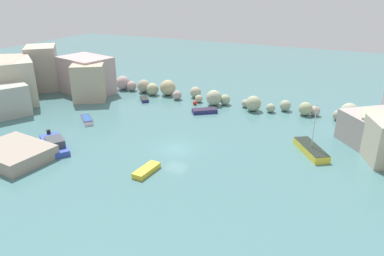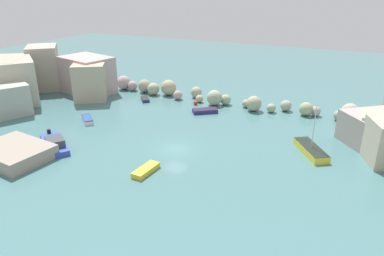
# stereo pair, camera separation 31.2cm
# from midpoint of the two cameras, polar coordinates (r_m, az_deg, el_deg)

# --- Properties ---
(cove_water) EXTENTS (160.00, 160.00, 0.00)m
(cove_water) POSITION_cam_midpoint_polar(r_m,az_deg,el_deg) (43.25, -2.81, -3.32)
(cove_water) COLOR slate
(cove_water) RESTS_ON ground
(cliff_headland_left) EXTENTS (22.41, 23.28, 7.90)m
(cliff_headland_left) POSITION_cam_midpoint_polar(r_m,az_deg,el_deg) (66.12, -23.78, 6.83)
(cliff_headland_left) COLOR tan
(cliff_headland_left) RESTS_ON ground
(rock_breakwater) EXTENTS (41.44, 4.64, 2.71)m
(rock_breakwater) POSITION_cam_midpoint_polar(r_m,az_deg,el_deg) (59.85, 2.71, 5.14)
(rock_breakwater) COLOR #B19A98
(rock_breakwater) RESTS_ON ground
(stone_dock) EXTENTS (8.49, 6.83, 1.52)m
(stone_dock) POSITION_cam_midpoint_polar(r_m,az_deg,el_deg) (45.17, -26.48, -3.57)
(stone_dock) COLOR gray
(stone_dock) RESTS_ON ground
(channel_buoy) EXTENTS (0.66, 0.66, 0.66)m
(channel_buoy) POSITION_cam_midpoint_polar(r_m,az_deg,el_deg) (58.67, 0.31, 4.00)
(channel_buoy) COLOR red
(channel_buoy) RESTS_ON cove_water
(moored_boat_0) EXTENTS (4.78, 5.91, 6.07)m
(moored_boat_0) POSITION_cam_midpoint_polar(r_m,az_deg,el_deg) (44.23, 18.10, -3.23)
(moored_boat_0) COLOR yellow
(moored_boat_0) RESTS_ON cove_water
(moored_boat_1) EXTENTS (2.63, 2.85, 0.48)m
(moored_boat_1) POSITION_cam_midpoint_polar(r_m,az_deg,el_deg) (61.38, -7.67, 4.53)
(moored_boat_1) COLOR navy
(moored_boat_1) RESTS_ON cove_water
(moored_boat_2) EXTENTS (6.83, 5.67, 1.49)m
(moored_boat_2) POSITION_cam_midpoint_polar(r_m,az_deg,el_deg) (46.25, -21.11, -2.38)
(moored_boat_2) COLOR #354DB0
(moored_boat_2) RESTS_ON cove_water
(moored_boat_3) EXTENTS (3.95, 3.50, 0.58)m
(moored_boat_3) POSITION_cam_midpoint_polar(r_m,az_deg,el_deg) (55.12, 1.84, 2.74)
(moored_boat_3) COLOR navy
(moored_boat_3) RESTS_ON cove_water
(moored_boat_4) EXTENTS (1.49, 3.57, 0.57)m
(moored_boat_4) POSITION_cam_midpoint_polar(r_m,az_deg,el_deg) (38.21, -7.44, -6.65)
(moored_boat_4) COLOR yellow
(moored_boat_4) RESTS_ON cove_water
(moored_boat_5) EXTENTS (3.53, 3.23, 0.65)m
(moored_boat_5) POSITION_cam_midpoint_polar(r_m,az_deg,el_deg) (53.55, -16.46, 1.28)
(moored_boat_5) COLOR white
(moored_boat_5) RESTS_ON cove_water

